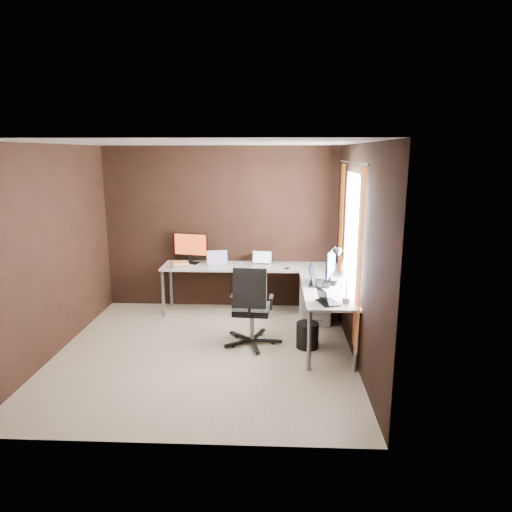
# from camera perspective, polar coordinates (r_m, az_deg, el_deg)

# --- Properties ---
(room) EXTENTS (3.60, 3.60, 2.50)m
(room) POSITION_cam_1_polar(r_m,az_deg,el_deg) (5.37, -3.01, 0.77)
(room) COLOR #BCAE92
(room) RESTS_ON ground
(desk) EXTENTS (2.65, 2.25, 0.73)m
(desk) POSITION_cam_1_polar(r_m,az_deg,el_deg) (6.44, 2.33, -2.68)
(desk) COLOR silver
(desk) RESTS_ON ground
(drawer_pedestal) EXTENTS (0.42, 0.50, 0.60)m
(drawer_pedestal) POSITION_cam_1_polar(r_m,az_deg,el_deg) (6.68, 7.36, -5.60)
(drawer_pedestal) COLOR silver
(drawer_pedestal) RESTS_ON ground
(monitor_left) EXTENTS (0.53, 0.20, 0.47)m
(monitor_left) POSITION_cam_1_polar(r_m,az_deg,el_deg) (7.04, -8.17, 1.19)
(monitor_left) COLOR black
(monitor_left) RESTS_ON desk
(monitor_right) EXTENTS (0.21, 0.54, 0.45)m
(monitor_right) POSITION_cam_1_polar(r_m,az_deg,el_deg) (5.95, 9.32, -1.05)
(monitor_right) COLOR black
(monitor_right) RESTS_ON desk
(laptop_white) EXTENTS (0.36, 0.29, 0.21)m
(laptop_white) POSITION_cam_1_polar(r_m,az_deg,el_deg) (6.92, -4.85, -0.77)
(laptop_white) COLOR silver
(laptop_white) RESTS_ON desk
(laptop_silver) EXTENTS (0.32, 0.24, 0.21)m
(laptop_silver) POSITION_cam_1_polar(r_m,az_deg,el_deg) (6.90, 0.74, -0.77)
(laptop_silver) COLOR silver
(laptop_silver) RESTS_ON desk
(laptop_black_big) EXTENTS (0.32, 0.41, 0.25)m
(laptop_black_big) POSITION_cam_1_polar(r_m,az_deg,el_deg) (5.97, 7.64, -2.98)
(laptop_black_big) COLOR black
(laptop_black_big) RESTS_ON desk
(laptop_black_small) EXTENTS (0.27, 0.32, 0.19)m
(laptop_black_small) POSITION_cam_1_polar(r_m,az_deg,el_deg) (5.23, 8.74, -5.43)
(laptop_black_small) COLOR black
(laptop_black_small) RESTS_ON desk
(book_stack) EXTENTS (0.30, 0.27, 0.08)m
(book_stack) POSITION_cam_1_polar(r_m,az_deg,el_deg) (6.87, -9.49, -1.07)
(book_stack) COLOR #AC755C
(book_stack) RESTS_ON desk
(mouse_left) EXTENTS (0.10, 0.07, 0.04)m
(mouse_left) POSITION_cam_1_polar(r_m,az_deg,el_deg) (6.89, -9.97, -1.23)
(mouse_left) COLOR black
(mouse_left) RESTS_ON desk
(mouse_corner) EXTENTS (0.09, 0.08, 0.03)m
(mouse_corner) POSITION_cam_1_polar(r_m,az_deg,el_deg) (6.67, 3.90, -1.54)
(mouse_corner) COLOR black
(mouse_corner) RESTS_ON desk
(desk_lamp) EXTENTS (0.20, 0.23, 0.62)m
(desk_lamp) POSITION_cam_1_polar(r_m,az_deg,el_deg) (5.24, 10.54, -1.49)
(desk_lamp) COLOR slate
(desk_lamp) RESTS_ON desk
(office_chair) EXTENTS (0.58, 0.58, 1.04)m
(office_chair) POSITION_cam_1_polar(r_m,az_deg,el_deg) (5.83, -0.57, -8.21)
(office_chair) COLOR black
(office_chair) RESTS_ON ground
(wastebasket) EXTENTS (0.35, 0.35, 0.32)m
(wastebasket) POSITION_cam_1_polar(r_m,az_deg,el_deg) (5.83, 6.43, -9.80)
(wastebasket) COLOR black
(wastebasket) RESTS_ON ground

